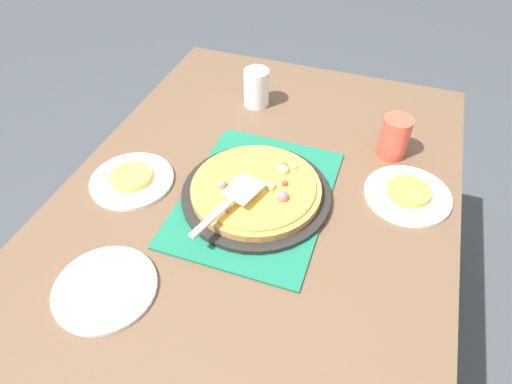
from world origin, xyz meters
TOP-DOWN VIEW (x-y plane):
  - ground_plane at (0.00, 0.00)m, footprint 8.00×8.00m
  - dining_table at (0.00, 0.00)m, footprint 1.40×1.00m
  - placemat at (0.00, 0.00)m, footprint 0.48×0.36m
  - pizza_pan at (0.00, 0.00)m, footprint 0.38×0.38m
  - pizza at (0.00, -0.00)m, footprint 0.33×0.33m
  - plate_near_left at (0.13, -0.37)m, footprint 0.22×0.22m
  - plate_far_right at (-0.05, 0.33)m, footprint 0.22×0.22m
  - plate_side at (-0.37, 0.21)m, footprint 0.22×0.22m
  - served_slice_left at (0.13, -0.37)m, footprint 0.11×0.11m
  - served_slice_right at (-0.05, 0.33)m, footprint 0.11×0.11m
  - cup_near at (0.41, 0.14)m, footprint 0.08×0.08m
  - cup_far at (0.29, -0.30)m, footprint 0.08×0.08m
  - pizza_server at (-0.09, 0.03)m, footprint 0.23×0.11m

SIDE VIEW (x-z plane):
  - ground_plane at x=0.00m, z-range 0.00..0.00m
  - dining_table at x=0.00m, z-range 0.27..1.02m
  - placemat at x=0.00m, z-range 0.75..0.76m
  - plate_near_left at x=0.13m, z-range 0.75..0.76m
  - plate_far_right at x=-0.05m, z-range 0.75..0.76m
  - plate_side at x=-0.37m, z-range 0.75..0.76m
  - pizza_pan at x=0.00m, z-range 0.76..0.77m
  - served_slice_left at x=0.13m, z-range 0.76..0.78m
  - served_slice_right at x=-0.05m, z-range 0.76..0.78m
  - pizza at x=0.00m, z-range 0.76..0.81m
  - cup_near at x=0.41m, z-range 0.75..0.87m
  - cup_far at x=0.29m, z-range 0.75..0.87m
  - pizza_server at x=-0.09m, z-range 0.82..0.82m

